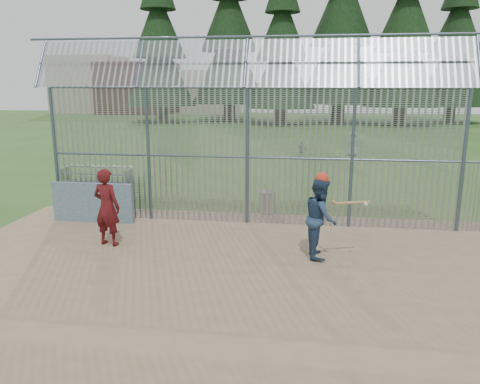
# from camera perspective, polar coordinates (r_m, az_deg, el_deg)

# --- Properties ---
(ground) EXTENTS (120.00, 120.00, 0.00)m
(ground) POSITION_cam_1_polar(r_m,az_deg,el_deg) (10.88, -1.49, -9.06)
(ground) COLOR #2D511E
(ground) RESTS_ON ground
(dirt_infield) EXTENTS (14.00, 10.00, 0.02)m
(dirt_infield) POSITION_cam_1_polar(r_m,az_deg,el_deg) (10.42, -1.96, -10.03)
(dirt_infield) COLOR #756047
(dirt_infield) RESTS_ON ground
(dugout_wall) EXTENTS (2.50, 0.12, 1.20)m
(dugout_wall) POSITION_cam_1_polar(r_m,az_deg,el_deg) (14.71, -17.52, -1.23)
(dugout_wall) COLOR #38566B
(dugout_wall) RESTS_ON dirt_infield
(batter) EXTENTS (0.80, 0.99, 1.93)m
(batter) POSITION_cam_1_polar(r_m,az_deg,el_deg) (11.31, 9.78, -3.11)
(batter) COLOR navy
(batter) RESTS_ON dirt_infield
(onlooker) EXTENTS (0.82, 0.63, 2.01)m
(onlooker) POSITION_cam_1_polar(r_m,az_deg,el_deg) (12.41, -15.92, -1.79)
(onlooker) COLOR maroon
(onlooker) RESTS_ON dirt_infield
(bg_kid_standing) EXTENTS (0.80, 0.60, 1.47)m
(bg_kid_standing) POSITION_cam_1_polar(r_m,az_deg,el_deg) (27.97, 13.61, 5.78)
(bg_kid_standing) COLOR gray
(bg_kid_standing) RESTS_ON ground
(bg_kid_seated) EXTENTS (0.62, 0.42, 0.98)m
(bg_kid_seated) POSITION_cam_1_polar(r_m,az_deg,el_deg) (26.45, 7.55, 5.09)
(bg_kid_seated) COLOR slate
(bg_kid_seated) RESTS_ON ground
(batting_gear) EXTENTS (1.27, 0.56, 0.71)m
(batting_gear) POSITION_cam_1_polar(r_m,az_deg,el_deg) (11.08, 10.48, 1.15)
(batting_gear) COLOR red
(batting_gear) RESTS_ON ground
(trash_can) EXTENTS (0.56, 0.56, 0.82)m
(trash_can) POSITION_cam_1_polar(r_m,az_deg,el_deg) (15.07, 3.33, -1.25)
(trash_can) COLOR gray
(trash_can) RESTS_ON ground
(bleacher) EXTENTS (3.00, 0.95, 0.72)m
(bleacher) POSITION_cam_1_polar(r_m,az_deg,el_deg) (20.29, -17.00, 2.01)
(bleacher) COLOR slate
(bleacher) RESTS_ON ground
(backstop_fence) EXTENTS (20.09, 0.81, 5.30)m
(backstop_fence) POSITION_cam_1_polar(r_m,az_deg,el_deg) (13.48, 8.54, 5.51)
(backstop_fence) COLOR #47566B
(backstop_fence) RESTS_ON ground
(conifer_row) EXTENTS (38.48, 12.26, 20.20)m
(conifer_row) POSITION_cam_1_polar(r_m,az_deg,el_deg) (51.89, 8.80, 20.36)
(conifer_row) COLOR #332319
(conifer_row) RESTS_ON ground
(distant_buildings) EXTENTS (26.50, 10.50, 8.00)m
(distant_buildings) POSITION_cam_1_polar(r_m,az_deg,el_deg) (70.94, -12.77, 12.33)
(distant_buildings) COLOR brown
(distant_buildings) RESTS_ON ground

